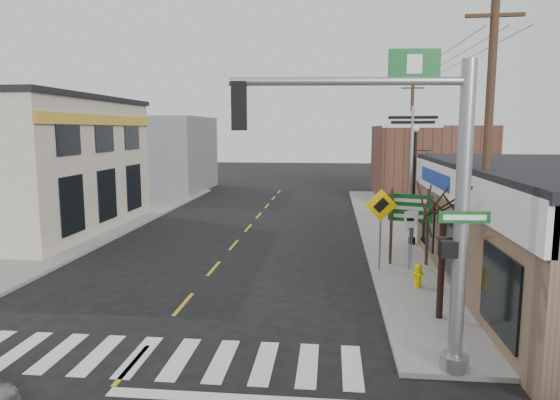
# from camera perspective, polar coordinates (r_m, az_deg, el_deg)

# --- Properties ---
(ground) EXTENTS (140.00, 140.00, 0.00)m
(ground) POSITION_cam_1_polar(r_m,az_deg,el_deg) (12.46, -16.55, -17.59)
(ground) COLOR black
(ground) RESTS_ON ground
(sidewalk_right) EXTENTS (6.00, 38.00, 0.13)m
(sidewalk_right) POSITION_cam_1_polar(r_m,az_deg,el_deg) (24.35, 16.53, -4.75)
(sidewalk_right) COLOR gray
(sidewalk_right) RESTS_ON ground
(sidewalk_left) EXTENTS (6.00, 38.00, 0.13)m
(sidewalk_left) POSITION_cam_1_polar(r_m,az_deg,el_deg) (27.46, -23.67, -3.67)
(sidewalk_left) COLOR gray
(sidewalk_left) RESTS_ON ground
(center_line) EXTENTS (0.12, 56.00, 0.01)m
(center_line) POSITION_cam_1_polar(r_m,az_deg,el_deg) (19.62, -7.58, -7.75)
(center_line) COLOR gold
(center_line) RESTS_ON ground
(crosswalk) EXTENTS (11.00, 2.20, 0.01)m
(crosswalk) POSITION_cam_1_polar(r_m,az_deg,el_deg) (12.80, -15.84, -16.83)
(crosswalk) COLOR silver
(crosswalk) RESTS_ON ground
(bldg_distant_right) EXTENTS (8.00, 10.00, 5.60)m
(bldg_distant_right) POSITION_cam_1_polar(r_m,az_deg,el_deg) (41.12, 16.48, 4.22)
(bldg_distant_right) COLOR brown
(bldg_distant_right) RESTS_ON ground
(bldg_distant_left) EXTENTS (9.00, 10.00, 6.40)m
(bldg_distant_left) POSITION_cam_1_polar(r_m,az_deg,el_deg) (45.13, -14.22, 5.12)
(bldg_distant_left) COLOR slate
(bldg_distant_left) RESTS_ON ground
(traffic_signal_pole) EXTENTS (5.37, 0.39, 6.80)m
(traffic_signal_pole) POSITION_cam_1_polar(r_m,az_deg,el_deg) (10.84, 16.07, 1.64)
(traffic_signal_pole) COLOR gray
(traffic_signal_pole) RESTS_ON sidewalk_right
(guide_sign) EXTENTS (1.69, 0.14, 2.96)m
(guide_sign) POSITION_cam_1_polar(r_m,az_deg,el_deg) (19.76, 14.62, -1.79)
(guide_sign) COLOR #452F20
(guide_sign) RESTS_ON sidewalk_right
(fire_hydrant) EXTENTS (0.24, 0.24, 0.78)m
(fire_hydrant) POSITION_cam_1_polar(r_m,az_deg,el_deg) (17.34, 15.51, -8.21)
(fire_hydrant) COLOR #E4D500
(fire_hydrant) RESTS_ON sidewalk_right
(ped_crossing_sign) EXTENTS (1.18, 0.08, 3.05)m
(ped_crossing_sign) POSITION_cam_1_polar(r_m,az_deg,el_deg) (18.65, 11.45, -1.78)
(ped_crossing_sign) COLOR gray
(ped_crossing_sign) RESTS_ON sidewalk_right
(lamp_post) EXTENTS (0.70, 0.55, 5.35)m
(lamp_post) POSITION_cam_1_polar(r_m,az_deg,el_deg) (23.23, 15.23, 2.62)
(lamp_post) COLOR black
(lamp_post) RESTS_ON sidewalk_right
(dance_center_sign) EXTENTS (2.99, 0.19, 6.36)m
(dance_center_sign) POSITION_cam_1_polar(r_m,az_deg,el_deg) (26.40, 14.85, 7.00)
(dance_center_sign) COLOR gray
(dance_center_sign) RESTS_ON sidewalk_right
(bare_tree) EXTENTS (2.18, 2.18, 4.37)m
(bare_tree) POSITION_cam_1_polar(r_m,az_deg,el_deg) (14.13, 18.30, 0.49)
(bare_tree) COLOR black
(bare_tree) RESTS_ON sidewalk_right
(shrub_front) EXTENTS (1.24, 1.24, 0.93)m
(shrub_front) POSITION_cam_1_polar(r_m,az_deg,el_deg) (15.64, 28.78, -10.57)
(shrub_front) COLOR #1E3916
(shrub_front) RESTS_ON sidewalk_right
(shrub_back) EXTENTS (1.17, 1.17, 0.88)m
(shrub_back) POSITION_cam_1_polar(r_m,az_deg,el_deg) (20.84, 24.11, -5.84)
(shrub_back) COLOR black
(shrub_back) RESTS_ON sidewalk_right
(utility_pole_near) EXTENTS (1.53, 0.23, 8.77)m
(utility_pole_near) POSITION_cam_1_polar(r_m,az_deg,el_deg) (14.93, 22.56, 4.77)
(utility_pole_near) COLOR #4F3628
(utility_pole_near) RESTS_ON sidewalk_right
(utility_pole_far) EXTENTS (1.45, 0.22, 8.32)m
(utility_pole_far) POSITION_cam_1_polar(r_m,az_deg,el_deg) (33.09, 14.72, 6.19)
(utility_pole_far) COLOR #3C2A1E
(utility_pole_far) RESTS_ON sidewalk_right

